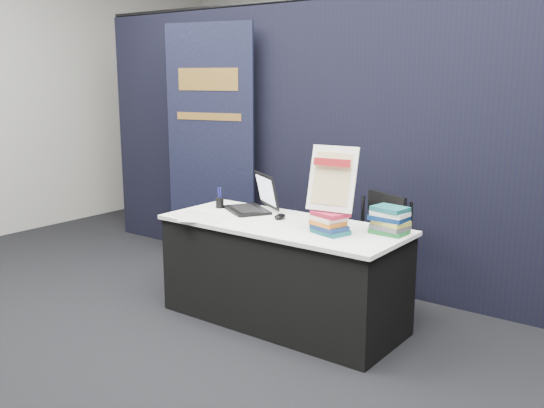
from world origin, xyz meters
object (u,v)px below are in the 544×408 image
at_px(stacking_chair, 375,251).
at_px(book_stack_short, 390,220).
at_px(laptop, 251,202).
at_px(book_stack_tall, 329,223).
at_px(pullup_banner, 211,160).
at_px(display_table, 283,272).
at_px(info_sign, 332,179).

bearing_deg(stacking_chair, book_stack_short, -26.96).
xyz_separation_m(laptop, stacking_chair, (0.94, 0.29, -0.30)).
bearing_deg(book_stack_tall, stacking_chair, 82.33).
height_order(pullup_banner, stacking_chair, pullup_banner).
bearing_deg(book_stack_tall, laptop, 163.88).
distance_m(display_table, info_sign, 0.85).
relative_size(pullup_banner, stacking_chair, 2.45).
relative_size(laptop, info_sign, 1.07).
distance_m(laptop, info_sign, 0.94).
bearing_deg(info_sign, laptop, 158.01).
distance_m(display_table, pullup_banner, 1.72).
distance_m(pullup_banner, stacking_chair, 1.99).
distance_m(book_stack_tall, info_sign, 0.29).
bearing_deg(info_sign, display_table, 167.89).
bearing_deg(laptop, book_stack_tall, 15.21).
height_order(laptop, book_stack_short, laptop).
xyz_separation_m(display_table, pullup_banner, (-1.41, 0.77, 0.63)).
height_order(info_sign, stacking_chair, info_sign).
xyz_separation_m(pullup_banner, stacking_chair, (1.90, -0.29, -0.49)).
height_order(display_table, info_sign, info_sign).
height_order(display_table, book_stack_short, book_stack_short).
xyz_separation_m(book_stack_tall, book_stack_short, (0.33, 0.24, 0.02)).
height_order(display_table, book_stack_tall, book_stack_tall).
xyz_separation_m(display_table, stacking_chair, (0.50, 0.48, 0.14)).
bearing_deg(book_stack_short, info_sign, -146.93).
relative_size(display_table, laptop, 3.77).
xyz_separation_m(book_stack_short, pullup_banner, (-2.16, 0.59, 0.16)).
bearing_deg(pullup_banner, info_sign, -36.89).
bearing_deg(display_table, book_stack_tall, -8.42).
bearing_deg(display_table, laptop, 156.98).
distance_m(display_table, book_stack_short, 0.90).
relative_size(laptop, book_stack_tall, 1.87).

